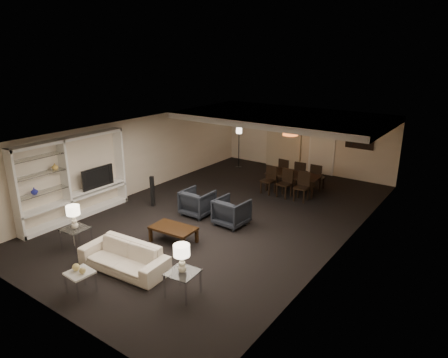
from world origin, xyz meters
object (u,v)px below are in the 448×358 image
(armchair_right, at_px, (232,212))
(vase_blue, at_px, (34,191))
(side_table_right, at_px, (183,284))
(chair_fr, at_px, (318,177))
(chair_fm, at_px, (301,174))
(coffee_table, at_px, (174,235))
(chair_nm, at_px, (284,184))
(marble_table, at_px, (81,282))
(chair_fl, at_px, (286,171))
(side_table_left, at_px, (76,238))
(dining_table, at_px, (293,183))
(pendant_light, at_px, (290,132))
(television, at_px, (96,177))
(floor_lamp, at_px, (239,148))
(floor_speaker, at_px, (152,191))
(table_lamp_left, at_px, (74,217))
(chair_nr, at_px, (301,187))
(sofa, at_px, (124,257))
(armchair_left, at_px, (198,202))
(table_lamp_right, at_px, (182,259))
(chair_nl, at_px, (268,180))
(vase_amber, at_px, (55,167))

(armchair_right, relative_size, vase_blue, 4.55)
(side_table_right, xyz_separation_m, chair_fr, (-0.33, 7.38, 0.20))
(armchair_right, height_order, chair_fm, chair_fm)
(coffee_table, height_order, chair_nm, chair_nm)
(side_table_right, bearing_deg, marble_table, -147.09)
(coffee_table, height_order, chair_fl, chair_fl)
(side_table_left, relative_size, dining_table, 0.32)
(vase_blue, xyz_separation_m, chair_fr, (4.65, 7.40, -0.69))
(vase_blue, xyz_separation_m, chair_nm, (4.05, 6.10, -0.69))
(pendant_light, distance_m, television, 6.53)
(marble_table, distance_m, floor_lamp, 9.51)
(floor_speaker, bearing_deg, table_lamp_left, -102.59)
(pendant_light, height_order, dining_table, pendant_light)
(pendant_light, relative_size, chair_nr, 0.56)
(sofa, bearing_deg, dining_table, 79.20)
(pendant_light, bearing_deg, coffee_table, -93.37)
(armchair_left, xyz_separation_m, table_lamp_right, (2.30, -3.30, 0.43))
(coffee_table, distance_m, chair_fm, 5.84)
(armchair_left, height_order, table_lamp_right, table_lamp_right)
(floor_lamp, bearing_deg, coffee_table, -70.26)
(sofa, xyz_separation_m, chair_nl, (0.17, 6.08, 0.16))
(dining_table, relative_size, chair_nl, 1.92)
(side_table_left, relative_size, floor_lamp, 0.35)
(television, bearing_deg, chair_fm, -35.98)
(side_table_left, distance_m, side_table_right, 3.40)
(television, relative_size, vase_amber, 5.98)
(side_table_left, distance_m, table_lamp_right, 3.44)
(side_table_left, xyz_separation_m, vase_amber, (-1.58, 0.63, 1.39))
(marble_table, bearing_deg, table_lamp_right, 32.91)
(television, xyz_separation_m, vase_blue, (-0.03, -1.86, 0.10))
(chair_fl, bearing_deg, sofa, 93.67)
(armchair_right, bearing_deg, chair_nl, -78.64)
(sofa, xyz_separation_m, television, (-3.25, 1.85, 0.76))
(armchair_left, distance_m, chair_fr, 4.53)
(armchair_right, distance_m, table_lamp_left, 4.05)
(coffee_table, relative_size, table_lamp_right, 1.94)
(armchair_left, distance_m, side_table_left, 3.48)
(marble_table, height_order, chair_nl, chair_nl)
(armchair_right, relative_size, chair_fl, 0.91)
(side_table_left, height_order, chair_nl, chair_nl)
(table_lamp_right, xyz_separation_m, chair_fr, (-0.33, 7.38, -0.35))
(armchair_right, height_order, dining_table, armchair_right)
(television, bearing_deg, pendant_light, -33.59)
(table_lamp_right, bearing_deg, side_table_left, 180.00)
(sofa, distance_m, side_table_right, 1.70)
(pendant_light, bearing_deg, floor_speaker, -120.65)
(floor_lamp, bearing_deg, table_lamp_right, -63.54)
(coffee_table, height_order, side_table_left, side_table_left)
(side_table_right, relative_size, vase_amber, 3.17)
(chair_nm, bearing_deg, table_lamp_left, -106.73)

